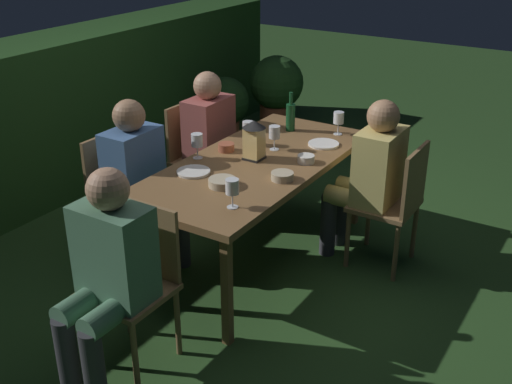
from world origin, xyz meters
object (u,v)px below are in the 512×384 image
(chair_head_near, at_px, (136,277))
(potted_plant_corner, at_px, (276,89))
(wine_glass_e, at_px, (197,141))
(potted_plant_by_hedge, at_px, (225,106))
(wine_glass_a, at_px, (274,133))
(chair_side_right_a, at_px, (121,191))
(lantern_centerpiece, at_px, (254,138))
(wine_glass_c, at_px, (232,188))
(plate_b, at_px, (193,172))
(chair_side_right_b, at_px, (196,153))
(person_in_mustard, at_px, (369,173))
(bowl_bread, at_px, (306,159))
(chair_side_left_b, at_px, (395,201))
(green_bottle_on_table, at_px, (291,116))
(wine_glass_d, at_px, (339,119))
(person_in_rust, at_px, (216,139))
(bowl_dip, at_px, (226,147))
(person_in_green, at_px, (107,269))
(person_in_blue, at_px, (141,177))
(bowl_salad, at_px, (222,182))
(bowl_olives, at_px, (282,176))
(dining_table, at_px, (256,169))
(wine_glass_b, at_px, (248,129))
(plate_a, at_px, (324,144))

(chair_head_near, bearing_deg, potted_plant_corner, 19.04)
(wine_glass_e, relative_size, potted_plant_by_hedge, 0.24)
(wine_glass_a, xyz_separation_m, wine_glass_e, (-0.40, 0.35, 0.00))
(chair_side_right_a, height_order, wine_glass_a, wine_glass_a)
(lantern_centerpiece, distance_m, wine_glass_c, 0.74)
(chair_side_right_a, relative_size, plate_b, 4.13)
(chair_side_right_b, xyz_separation_m, person_in_mustard, (-0.00, -1.44, 0.15))
(wine_glass_e, bearing_deg, bowl_bread, -64.41)
(chair_side_left_b, xyz_separation_m, wine_glass_e, (-0.58, 1.18, 0.37))
(chair_side_left_b, bearing_deg, lantern_centerpiece, 114.78)
(green_bottle_on_table, relative_size, wine_glass_d, 1.72)
(person_in_rust, distance_m, potted_plant_by_hedge, 1.57)
(wine_glass_d, height_order, bowl_dip, wine_glass_d)
(plate_b, height_order, bowl_dip, bowl_dip)
(person_in_mustard, bearing_deg, chair_side_right_b, 90.00)
(wine_glass_d, height_order, wine_glass_e, same)
(person_in_green, height_order, bowl_bread, person_in_green)
(person_in_blue, height_order, person_in_mustard, same)
(person_in_rust, distance_m, wine_glass_d, 0.94)
(chair_side_right_a, distance_m, wine_glass_a, 1.11)
(bowl_salad, bearing_deg, chair_head_near, 176.99)
(chair_side_right_b, height_order, wine_glass_a, wine_glass_a)
(chair_head_near, distance_m, person_in_blue, 1.00)
(chair_head_near, distance_m, chair_side_left_b, 1.81)
(wine_glass_c, relative_size, potted_plant_by_hedge, 0.24)
(chair_side_left_b, distance_m, wine_glass_d, 0.77)
(potted_plant_by_hedge, bearing_deg, green_bottle_on_table, -129.02)
(chair_side_left_b, relative_size, bowl_dip, 7.86)
(chair_side_left_b, distance_m, plate_b, 1.34)
(bowl_olives, height_order, bowl_dip, bowl_dip)
(chair_head_near, relative_size, potted_plant_by_hedge, 1.21)
(chair_side_right_a, distance_m, potted_plant_corner, 2.83)
(bowl_dip, height_order, potted_plant_corner, potted_plant_corner)
(dining_table, bearing_deg, person_in_mustard, -55.80)
(person_in_rust, bearing_deg, chair_head_near, -158.88)
(wine_glass_b, distance_m, potted_plant_by_hedge, 1.99)
(wine_glass_a, height_order, wine_glass_d, same)
(green_bottle_on_table, xyz_separation_m, wine_glass_c, (-1.30, -0.36, 0.01))
(plate_b, bearing_deg, bowl_bread, -44.60)
(person_in_green, bearing_deg, bowl_olives, -13.64)
(chair_side_right_b, distance_m, plate_a, 1.09)
(person_in_mustard, relative_size, plate_a, 5.35)
(chair_head_near, relative_size, wine_glass_b, 5.15)
(plate_b, xyz_separation_m, potted_plant_by_hedge, (2.11, 1.22, -0.32))
(wine_glass_b, height_order, bowl_dip, wine_glass_b)
(chair_side_left_b, bearing_deg, plate_a, 81.64)
(chair_side_right_a, relative_size, wine_glass_d, 5.15)
(person_in_green, height_order, potted_plant_corner, person_in_green)
(person_in_rust, relative_size, chair_side_right_a, 1.32)
(plate_a, relative_size, potted_plant_by_hedge, 0.30)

